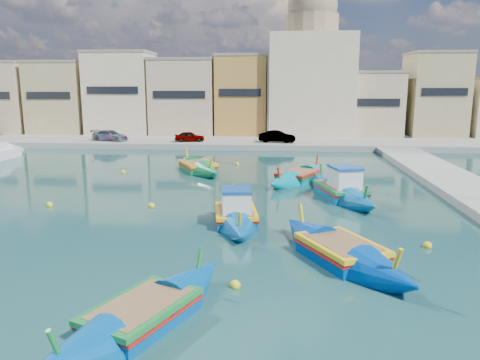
% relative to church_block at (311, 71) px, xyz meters
% --- Properties ---
extents(ground, '(160.00, 160.00, 0.00)m').
position_rel_church_block_xyz_m(ground, '(-10.00, -40.00, -8.41)').
color(ground, '#123536').
rests_on(ground, ground).
extents(north_quay, '(80.00, 8.00, 0.60)m').
position_rel_church_block_xyz_m(north_quay, '(-10.00, -8.00, -8.11)').
color(north_quay, gray).
rests_on(north_quay, ground).
extents(north_townhouses, '(83.20, 7.87, 10.19)m').
position_rel_church_block_xyz_m(north_townhouses, '(-3.32, -0.64, -3.41)').
color(north_townhouses, tan).
rests_on(north_townhouses, ground).
extents(church_block, '(10.00, 10.00, 19.10)m').
position_rel_church_block_xyz_m(church_block, '(0.00, 0.00, 0.00)').
color(church_block, beige).
rests_on(church_block, ground).
extents(parked_cars, '(22.61, 2.49, 1.26)m').
position_rel_church_block_xyz_m(parked_cars, '(-14.01, -9.50, -7.21)').
color(parked_cars, '#4C1919').
rests_on(parked_cars, north_quay).
extents(luzzu_turquoise_cabin, '(4.48, 9.77, 3.07)m').
position_rel_church_block_xyz_m(luzzu_turquoise_cabin, '(-0.07, -31.90, -8.04)').
color(luzzu_turquoise_cabin, '#005D9C').
rests_on(luzzu_turquoise_cabin, ground).
extents(luzzu_blue_cabin, '(3.05, 8.02, 2.77)m').
position_rel_church_block_xyz_m(luzzu_blue_cabin, '(-5.90, -37.71, -8.07)').
color(luzzu_blue_cabin, '#0054A2').
rests_on(luzzu_blue_cabin, ground).
extents(luzzu_cyan_mid, '(5.87, 8.62, 2.57)m').
position_rel_church_block_xyz_m(luzzu_cyan_mid, '(-2.37, -27.16, -8.14)').
color(luzzu_cyan_mid, '#00889E').
rests_on(luzzu_cyan_mid, ground).
extents(luzzu_green, '(5.84, 8.43, 2.65)m').
position_rel_church_block_xyz_m(luzzu_green, '(-10.13, -24.00, -8.12)').
color(luzzu_green, '#0B7841').
rests_on(luzzu_green, ground).
extents(luzzu_blue_south, '(5.09, 8.30, 2.38)m').
position_rel_church_block_xyz_m(luzzu_blue_south, '(-7.65, -47.90, -8.16)').
color(luzzu_blue_south, '#004F9E').
rests_on(luzzu_blue_south, ground).
extents(luzzu_cyan_south, '(5.88, 8.52, 2.65)m').
position_rel_church_block_xyz_m(luzzu_cyan_south, '(-1.39, -42.41, -8.13)').
color(luzzu_cyan_south, '#003FA4').
rests_on(luzzu_cyan_south, ground).
extents(yacht_midnorth, '(2.57, 7.30, 10.20)m').
position_rel_church_block_xyz_m(yacht_midnorth, '(-29.37, -18.36, -8.00)').
color(yacht_midnorth, white).
rests_on(yacht_midnorth, ground).
extents(mooring_buoys, '(19.37, 24.72, 0.36)m').
position_rel_church_block_xyz_m(mooring_buoys, '(-7.92, -32.88, -8.33)').
color(mooring_buoys, yellow).
rests_on(mooring_buoys, ground).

